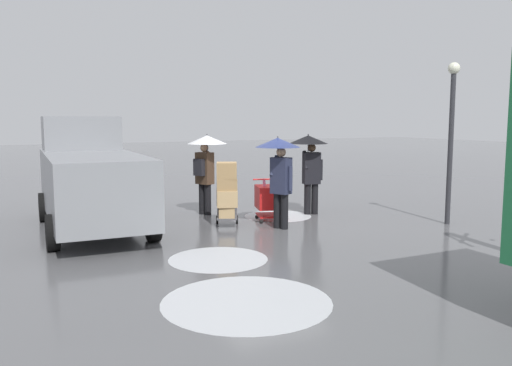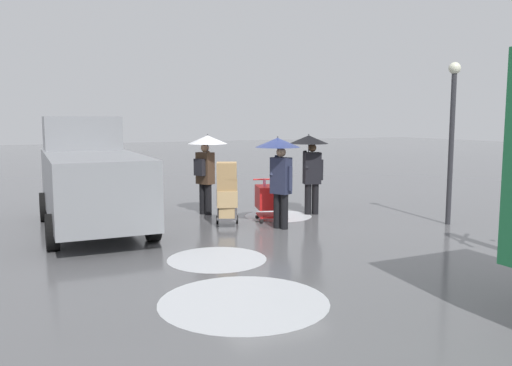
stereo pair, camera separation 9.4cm
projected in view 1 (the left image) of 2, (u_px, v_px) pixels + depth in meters
name	position (u px, v px, depth m)	size (l,w,h in m)	color
ground_plane	(265.00, 223.00, 12.87)	(90.00, 90.00, 0.00)	#5B5B5E
slush_patch_near_cluster	(218.00, 259.00, 9.60)	(1.82, 1.82, 0.01)	silver
slush_patch_under_van	(278.00, 216.00, 13.84)	(1.75, 1.75, 0.01)	silver
slush_patch_mid_street	(247.00, 302.00, 7.36)	(2.40, 2.40, 0.01)	silver
cargo_van_parked_right	(91.00, 178.00, 12.17)	(2.38, 5.43, 2.60)	gray
shopping_cart_vendor	(267.00, 198.00, 13.13)	(0.77, 0.94, 1.04)	red
hand_dolly_boxes	(227.00, 190.00, 12.44)	(0.75, 0.85, 1.52)	#515156
pedestrian_pink_side	(279.00, 161.00, 12.14)	(1.04, 1.04, 2.15)	black
pedestrian_black_side	(206.00, 156.00, 13.86)	(1.04, 1.04, 2.15)	black
pedestrian_white_side	(310.00, 156.00, 13.94)	(1.04, 1.04, 2.15)	black
street_lamp	(451.00, 126.00, 12.52)	(0.28, 0.28, 3.86)	#2D2D33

